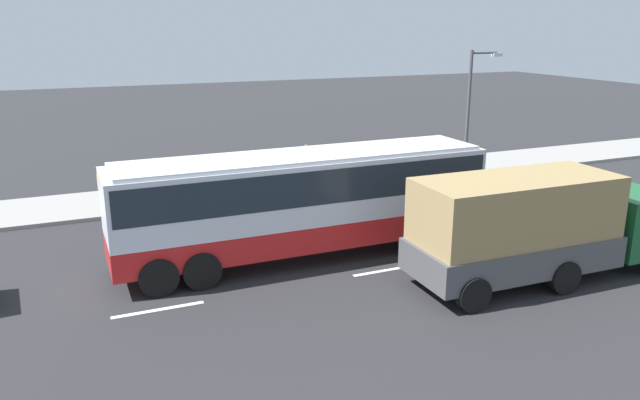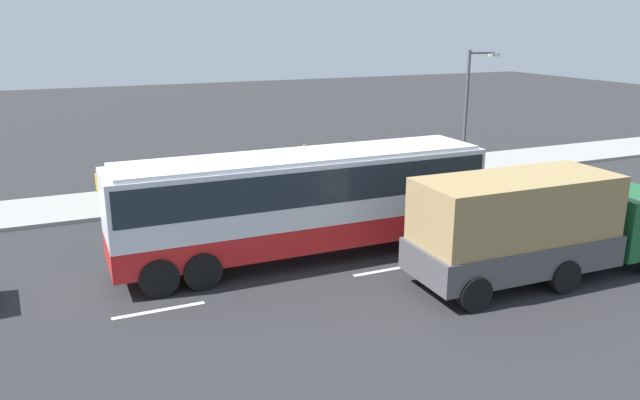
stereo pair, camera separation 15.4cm
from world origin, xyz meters
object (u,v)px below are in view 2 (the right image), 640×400
(pedestrian_at_crossing, at_px, (100,186))
(street_lamp, at_px, (470,102))
(cargo_truck, at_px, (537,224))
(coach_bus, at_px, (304,194))
(pedestrian_near_curb, at_px, (305,160))

(pedestrian_at_crossing, relative_size, street_lamp, 0.30)
(cargo_truck, xyz_separation_m, street_lamp, (6.01, 11.37, 1.93))
(coach_bus, xyz_separation_m, pedestrian_at_crossing, (-5.52, 7.44, -0.94))
(cargo_truck, distance_m, pedestrian_near_curb, 13.14)
(pedestrian_near_curb, height_order, pedestrian_at_crossing, pedestrian_at_crossing)
(coach_bus, xyz_separation_m, cargo_truck, (5.56, -4.24, -0.43))
(coach_bus, relative_size, cargo_truck, 1.44)
(pedestrian_at_crossing, bearing_deg, pedestrian_near_curb, -176.69)
(pedestrian_at_crossing, height_order, street_lamp, street_lamp)
(pedestrian_near_curb, distance_m, street_lamp, 8.47)
(coach_bus, relative_size, pedestrian_near_curb, 6.96)
(cargo_truck, relative_size, pedestrian_at_crossing, 4.74)
(pedestrian_near_curb, bearing_deg, coach_bus, 21.67)
(pedestrian_near_curb, bearing_deg, cargo_truck, 52.66)
(pedestrian_near_curb, bearing_deg, pedestrian_at_crossing, -37.72)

